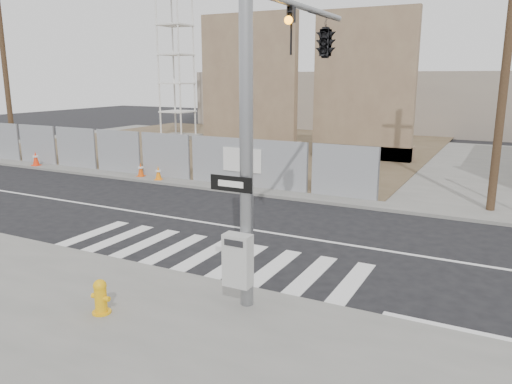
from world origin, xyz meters
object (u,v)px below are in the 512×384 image
at_px(traffic_cone_a, 36,159).
at_px(traffic_cone_b, 141,170).
at_px(crane_tower, 174,12).
at_px(fire_hydrant, 101,297).
at_px(traffic_cone_d, 243,183).
at_px(signal_pole, 303,69).
at_px(traffic_cone_c, 158,173).

xyz_separation_m(traffic_cone_a, traffic_cone_b, (6.70, 0.25, -0.05)).
bearing_deg(crane_tower, fire_hydrant, -57.11).
relative_size(traffic_cone_b, traffic_cone_d, 1.04).
bearing_deg(signal_pole, traffic_cone_d, 128.98).
relative_size(fire_hydrant, traffic_cone_a, 0.94).
bearing_deg(traffic_cone_b, fire_hydrant, -53.07).
height_order(traffic_cone_b, traffic_cone_d, traffic_cone_b).
bearing_deg(traffic_cone_b, signal_pole, -32.01).
xyz_separation_m(crane_tower, traffic_cone_a, (0.16, -12.64, -8.54)).
distance_m(fire_hydrant, traffic_cone_d, 11.02).
bearing_deg(traffic_cone_c, fire_hydrant, -56.69).
bearing_deg(signal_pole, traffic_cone_b, 147.99).
distance_m(traffic_cone_a, traffic_cone_b, 6.70).
distance_m(traffic_cone_c, traffic_cone_d, 4.36).
bearing_deg(traffic_cone_c, crane_tower, 122.54).
distance_m(traffic_cone_b, traffic_cone_c, 1.23).
xyz_separation_m(signal_pole, traffic_cone_d, (-5.07, 6.27, -4.36)).
bearing_deg(traffic_cone_b, traffic_cone_c, -11.49).
bearing_deg(traffic_cone_d, signal_pole, -51.02).
height_order(traffic_cone_a, traffic_cone_d, traffic_cone_a).
xyz_separation_m(fire_hydrant, traffic_cone_d, (-2.74, 10.67, -0.04)).
bearing_deg(traffic_cone_d, traffic_cone_b, 176.06).
relative_size(signal_pole, traffic_cone_c, 11.30).
xyz_separation_m(signal_pole, traffic_cone_b, (-10.64, 6.65, -4.35)).
bearing_deg(traffic_cone_b, crane_tower, 118.95).
distance_m(traffic_cone_b, traffic_cone_d, 5.58).
bearing_deg(traffic_cone_a, signal_pole, -20.27).
bearing_deg(traffic_cone_b, traffic_cone_d, -3.94).
relative_size(traffic_cone_a, traffic_cone_b, 1.15).
bearing_deg(traffic_cone_b, traffic_cone_a, -177.89).
xyz_separation_m(crane_tower, traffic_cone_c, (8.07, -12.64, -8.60)).
xyz_separation_m(crane_tower, traffic_cone_d, (12.43, -12.78, -8.60)).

